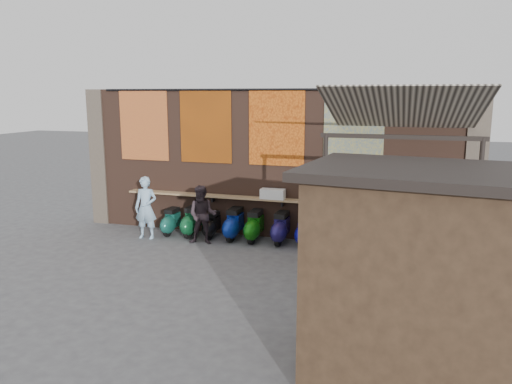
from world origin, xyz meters
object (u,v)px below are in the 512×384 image
scooter_stool_3 (234,224)px  scooter_stool_6 (304,231)px  diner_right (203,215)px  shopper_tan (348,226)px  scooter_stool_4 (255,226)px  scooter_stool_2 (212,225)px  scooter_stool_5 (281,228)px  scooter_stool_1 (192,222)px  diner_left (146,208)px  market_stall (414,281)px  shopper_navy (435,246)px  shelf_box (273,194)px  scooter_stool_0 (171,222)px  scooter_stool_8 (350,237)px  scooter_stool_7 (328,235)px  shopper_grey (421,251)px

scooter_stool_3 → scooter_stool_6: size_ratio=1.13×
diner_right → shopper_tan: (3.81, -0.57, 0.14)m
scooter_stool_3 → scooter_stool_4: bearing=-1.9°
scooter_stool_2 → scooter_stool_5: (1.93, 0.03, 0.06)m
scooter_stool_1 → diner_left: bearing=-153.2°
diner_right → market_stall: (5.19, -5.00, 0.64)m
scooter_stool_2 → diner_left: size_ratio=0.43×
shopper_navy → scooter_stool_5: bearing=-60.7°
shelf_box → scooter_stool_0: (-2.84, -0.32, -0.89)m
scooter_stool_4 → scooter_stool_5: bearing=2.3°
scooter_stool_8 → diner_left: diner_left is taller
scooter_stool_2 → diner_left: 1.85m
scooter_stool_4 → scooter_stool_7: bearing=-0.2°
shopper_tan → market_stall: market_stall is taller
shelf_box → shopper_tan: 2.64m
scooter_stool_3 → shopper_navy: (5.00, -1.87, 0.41)m
scooter_stool_4 → scooter_stool_7: size_ratio=1.17×
shelf_box → scooter_stool_7: size_ratio=0.87×
shopper_navy → scooter_stool_6: bearing=-65.2°
shopper_tan → market_stall: (1.38, -4.43, 0.50)m
scooter_stool_7 → scooter_stool_8: size_ratio=1.02×
diner_left → diner_right: 1.67m
shopper_grey → shopper_tan: shopper_tan is taller
shelf_box → scooter_stool_5: 0.94m
scooter_stool_7 → shelf_box: bearing=168.9°
scooter_stool_6 → scooter_stool_7: 0.65m
scooter_stool_0 → scooter_stool_3: bearing=1.4°
scooter_stool_1 → shopper_navy: 6.50m
scooter_stool_4 → scooter_stool_8: (2.51, -0.00, -0.07)m
scooter_stool_8 → market_stall: market_stall is taller
scooter_stool_3 → shopper_grey: shopper_grey is taller
scooter_stool_0 → scooter_stool_4: size_ratio=0.88×
scooter_stool_5 → diner_right: 2.08m
scooter_stool_2 → shopper_navy: (5.63, -1.85, 0.48)m
scooter_stool_0 → scooter_stool_2: size_ratio=1.04×
scooter_stool_1 → market_stall: bearing=-44.2°
scooter_stool_6 → shopper_navy: 3.66m
shelf_box → scooter_stool_0: 3.00m
scooter_stool_6 → shopper_tan: shopper_tan is taller
scooter_stool_5 → scooter_stool_6: size_ratio=1.11×
scooter_stool_3 → scooter_stool_4: size_ratio=1.02×
scooter_stool_0 → diner_right: (1.20, -0.58, 0.41)m
scooter_stool_2 → market_stall: 7.70m
scooter_stool_1 → diner_left: (-1.10, -0.55, 0.44)m
scooter_stool_5 → scooter_stool_8: scooter_stool_5 is taller
scooter_stool_8 → shopper_tan: shopper_tan is taller
scooter_stool_8 → shelf_box: bearing=171.9°
scooter_stool_5 → scooter_stool_8: (1.80, -0.03, -0.07)m
scooter_stool_8 → scooter_stool_0: bearing=-179.7°
shopper_grey → shopper_navy: bearing=-116.0°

